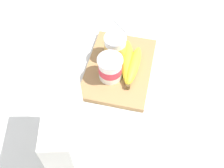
{
  "coord_description": "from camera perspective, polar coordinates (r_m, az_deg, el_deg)",
  "views": [
    {
      "loc": [
        -0.55,
        -0.1,
        0.71
      ],
      "look_at": [
        -0.11,
        0.0,
        0.07
      ],
      "focal_mm": 44.15,
      "sensor_mm": 36.0,
      "label": 1
    }
  ],
  "objects": [
    {
      "name": "cereal_box",
      "position": [
        0.64,
        -9.15,
        -9.68
      ],
      "size": [
        0.21,
        0.1,
        0.27
      ],
      "primitive_type": "cube",
      "rotation": [
        0.0,
        0.0,
        3.38
      ],
      "color": "white",
      "rests_on": "ground_plane"
    },
    {
      "name": "cutting_board",
      "position": [
        0.9,
        1.5,
        3.33
      ],
      "size": [
        0.29,
        0.21,
        0.02
      ],
      "primitive_type": "cube",
      "color": "#A37A4C",
      "rests_on": "ground_plane"
    },
    {
      "name": "banana_bunch",
      "position": [
        0.88,
        3.82,
        4.26
      ],
      "size": [
        0.19,
        0.08,
        0.04
      ],
      "color": "yellow",
      "rests_on": "cutting_board"
    },
    {
      "name": "yogurt_cup_front",
      "position": [
        0.84,
        -0.38,
        3.31
      ],
      "size": [
        0.08,
        0.08,
        0.08
      ],
      "color": "white",
      "rests_on": "cutting_board"
    },
    {
      "name": "yogurt_cup_back",
      "position": [
        0.89,
        0.66,
        7.61
      ],
      "size": [
        0.07,
        0.07,
        0.08
      ],
      "color": "white",
      "rests_on": "cutting_board"
    },
    {
      "name": "spoon",
      "position": [
        1.02,
        2.54,
        11.23
      ],
      "size": [
        0.1,
        0.11,
        0.01
      ],
      "color": "silver",
      "rests_on": "ground_plane"
    },
    {
      "name": "ground_plane",
      "position": [
        0.9,
        1.49,
        3.0
      ],
      "size": [
        2.4,
        2.4,
        0.0
      ],
      "primitive_type": "plane",
      "color": "silver"
    }
  ]
}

